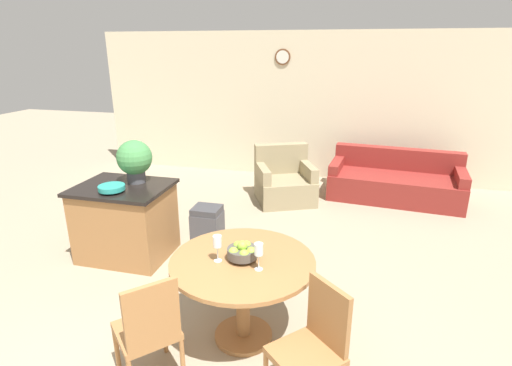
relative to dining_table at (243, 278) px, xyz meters
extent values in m
cube|color=beige|center=(-0.21, 4.76, 0.76)|extent=(8.00, 0.06, 2.70)
cylinder|color=brown|center=(-0.59, 4.72, 1.65)|extent=(0.29, 0.02, 0.29)
cylinder|color=white|center=(-0.59, 4.70, 1.65)|extent=(0.23, 0.01, 0.23)
cylinder|color=#9E6B3D|center=(0.00, 0.00, -0.57)|extent=(0.50, 0.50, 0.04)
cylinder|color=#9E6B3D|center=(0.00, 0.00, -0.21)|extent=(0.12, 0.12, 0.69)
cylinder|color=#9E6B3D|center=(0.00, 0.00, 0.16)|extent=(1.20, 1.20, 0.03)
cylinder|color=#9E6B3D|center=(-0.84, -0.61, -0.39)|extent=(0.04, 0.04, 0.40)
cylinder|color=#9E6B3D|center=(-0.58, -0.33, -0.39)|extent=(0.04, 0.04, 0.40)
cylinder|color=#9E6B3D|center=(-0.30, -0.60, -0.39)|extent=(0.04, 0.04, 0.40)
cube|color=#9E6B3D|center=(-0.57, -0.60, -0.17)|extent=(0.59, 0.59, 0.05)
cube|color=#9E6B3D|center=(-0.43, -0.73, 0.09)|extent=(0.29, 0.31, 0.47)
cylinder|color=#9E6B3D|center=(0.60, -0.30, -0.39)|extent=(0.04, 0.04, 0.40)
cube|color=#9E6B3D|center=(0.60, -0.57, -0.17)|extent=(0.59, 0.59, 0.05)
cube|color=#9E6B3D|center=(0.73, -0.43, 0.09)|extent=(0.31, 0.29, 0.47)
cylinder|color=#4C4742|center=(0.00, 0.00, 0.19)|extent=(0.10, 0.10, 0.03)
cylinder|color=#4C4742|center=(0.00, 0.00, 0.24)|extent=(0.25, 0.25, 0.07)
sphere|color=#8CB738|center=(0.08, -0.01, 0.26)|extent=(0.08, 0.08, 0.08)
sphere|color=#8CB738|center=(0.01, 0.08, 0.26)|extent=(0.08, 0.08, 0.08)
sphere|color=#8CB738|center=(-0.05, 0.06, 0.26)|extent=(0.08, 0.08, 0.08)
sphere|color=#8CB738|center=(-0.06, -0.05, 0.26)|extent=(0.08, 0.08, 0.08)
sphere|color=#8CB738|center=(0.03, -0.07, 0.26)|extent=(0.08, 0.08, 0.08)
sphere|color=#8CB738|center=(0.00, 0.00, 0.30)|extent=(0.08, 0.08, 0.08)
cylinder|color=silver|center=(-0.19, -0.07, 0.18)|extent=(0.06, 0.06, 0.01)
cylinder|color=silver|center=(-0.19, -0.07, 0.24)|extent=(0.01, 0.01, 0.12)
cylinder|color=silver|center=(-0.19, -0.07, 0.35)|extent=(0.07, 0.07, 0.09)
cylinder|color=silver|center=(0.16, -0.11, 0.18)|extent=(0.06, 0.06, 0.01)
cylinder|color=silver|center=(0.16, -0.11, 0.24)|extent=(0.01, 0.01, 0.12)
cylinder|color=silver|center=(0.16, -0.11, 0.35)|extent=(0.07, 0.07, 0.09)
cube|color=#9E6B3D|center=(-1.76, 1.07, -0.17)|extent=(1.00, 0.78, 0.85)
cube|color=black|center=(-1.76, 1.07, 0.28)|extent=(1.06, 0.84, 0.04)
cylinder|color=teal|center=(-1.75, 0.86, 0.31)|extent=(0.10, 0.10, 0.02)
cylinder|color=teal|center=(-1.75, 0.86, 0.35)|extent=(0.29, 0.29, 0.05)
cylinder|color=#4C4C51|center=(-1.66, 1.24, 0.37)|extent=(0.21, 0.21, 0.15)
sphere|color=#478E4C|center=(-1.66, 1.24, 0.60)|extent=(0.41, 0.41, 0.41)
cube|color=#47474C|center=(-0.82, 1.30, -0.32)|extent=(0.34, 0.30, 0.55)
cube|color=#3C3C41|center=(-0.82, 1.30, 0.00)|extent=(0.32, 0.29, 0.08)
cube|color=maroon|center=(1.51, 3.86, -0.38)|extent=(2.18, 1.16, 0.42)
cube|color=maroon|center=(1.54, 4.23, 0.01)|extent=(2.11, 0.41, 0.36)
cube|color=maroon|center=(0.54, 3.95, -0.30)|extent=(0.25, 0.89, 0.58)
cube|color=maroon|center=(2.47, 3.77, -0.30)|extent=(0.25, 0.89, 0.58)
cube|color=#998966|center=(-0.24, 3.30, -0.39)|extent=(1.14, 1.11, 0.40)
cube|color=#998966|center=(-0.37, 3.59, 0.05)|extent=(0.88, 0.53, 0.49)
cube|color=#998966|center=(-0.58, 3.15, -0.28)|extent=(0.43, 0.74, 0.62)
cube|color=#998966|center=(0.10, 3.45, -0.28)|extent=(0.43, 0.74, 0.62)
camera|label=1|loc=(0.82, -2.77, 1.82)|focal=28.00mm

